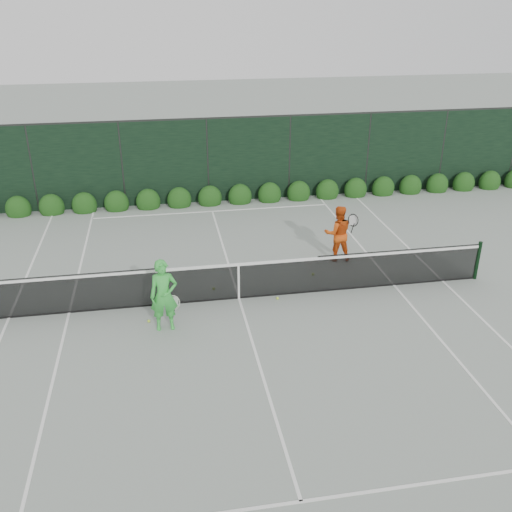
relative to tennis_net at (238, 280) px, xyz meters
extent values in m
plane|color=gray|center=(0.02, 0.00, -0.53)|extent=(80.00, 80.00, 0.00)
cylinder|color=black|center=(6.42, 0.00, 0.00)|extent=(0.10, 0.10, 1.07)
cube|color=black|center=(-4.18, 0.00, -0.02)|extent=(4.40, 0.01, 1.02)
cube|color=black|center=(0.02, 0.00, -0.05)|extent=(4.00, 0.01, 0.96)
cube|color=black|center=(4.22, 0.00, -0.02)|extent=(4.40, 0.01, 1.02)
cube|color=white|center=(0.02, 0.00, 0.41)|extent=(12.80, 0.03, 0.07)
cube|color=black|center=(0.02, 0.00, -0.51)|extent=(12.80, 0.02, 0.04)
cube|color=white|center=(0.02, 0.00, -0.07)|extent=(0.05, 0.03, 0.91)
imported|color=green|center=(-1.82, -1.09, 0.32)|extent=(0.63, 0.43, 1.70)
torus|color=beige|center=(-1.62, -0.99, 0.06)|extent=(0.30, 0.07, 0.30)
cylinder|color=black|center=(-1.62, -0.99, -0.18)|extent=(0.10, 0.03, 0.30)
imported|color=#D44C11|center=(3.13, 1.82, 0.28)|extent=(0.84, 0.68, 1.62)
torus|color=black|center=(3.48, 1.62, 0.73)|extent=(0.26, 0.20, 0.30)
cylinder|color=black|center=(3.48, 1.62, 0.49)|extent=(0.10, 0.03, 0.30)
cube|color=white|center=(-5.46, 0.00, -0.53)|extent=(0.06, 23.77, 0.01)
cube|color=white|center=(5.51, 0.00, -0.53)|extent=(0.06, 23.77, 0.01)
cube|color=white|center=(-4.09, 0.00, -0.53)|extent=(0.06, 23.77, 0.01)
cube|color=white|center=(4.14, 0.00, -0.53)|extent=(0.06, 23.77, 0.01)
cube|color=white|center=(0.02, 11.88, -0.53)|extent=(11.03, 0.06, 0.01)
cube|color=white|center=(0.02, 6.40, -0.53)|extent=(8.23, 0.06, 0.01)
cube|color=white|center=(0.02, -6.40, -0.53)|extent=(8.23, 0.06, 0.01)
cube|color=white|center=(0.02, 0.00, -0.53)|extent=(0.06, 12.80, 0.01)
cube|color=black|center=(0.02, 7.50, 0.97)|extent=(32.00, 0.06, 3.00)
cube|color=#262826|center=(0.02, 7.50, 2.50)|extent=(32.00, 0.06, 0.06)
cylinder|color=#262826|center=(-5.98, 7.50, 0.97)|extent=(0.08, 0.08, 3.00)
cylinder|color=#262826|center=(-2.98, 7.50, 0.97)|extent=(0.08, 0.08, 3.00)
cylinder|color=#262826|center=(0.02, 7.50, 0.97)|extent=(0.08, 0.08, 3.00)
cylinder|color=#262826|center=(3.02, 7.50, 0.97)|extent=(0.08, 0.08, 3.00)
cylinder|color=#262826|center=(6.02, 7.50, 0.97)|extent=(0.08, 0.08, 3.00)
cylinder|color=#262826|center=(9.02, 7.50, 0.97)|extent=(0.08, 0.08, 3.00)
ellipsoid|color=#133A10|center=(-6.58, 7.15, -0.30)|extent=(0.86, 0.65, 0.94)
ellipsoid|color=#133A10|center=(-5.48, 7.15, -0.30)|extent=(0.86, 0.65, 0.94)
ellipsoid|color=#133A10|center=(-4.38, 7.15, -0.30)|extent=(0.86, 0.65, 0.94)
ellipsoid|color=#133A10|center=(-3.28, 7.15, -0.30)|extent=(0.86, 0.65, 0.94)
ellipsoid|color=#133A10|center=(-2.18, 7.15, -0.30)|extent=(0.86, 0.65, 0.94)
ellipsoid|color=#133A10|center=(-1.08, 7.15, -0.30)|extent=(0.86, 0.65, 0.94)
ellipsoid|color=#133A10|center=(0.02, 7.15, -0.30)|extent=(0.86, 0.65, 0.94)
ellipsoid|color=#133A10|center=(1.12, 7.15, -0.30)|extent=(0.86, 0.65, 0.94)
ellipsoid|color=#133A10|center=(2.22, 7.15, -0.30)|extent=(0.86, 0.65, 0.94)
ellipsoid|color=#133A10|center=(3.32, 7.15, -0.30)|extent=(0.86, 0.65, 0.94)
ellipsoid|color=#133A10|center=(4.42, 7.15, -0.30)|extent=(0.86, 0.65, 0.94)
ellipsoid|color=#133A10|center=(5.52, 7.15, -0.30)|extent=(0.86, 0.65, 0.94)
ellipsoid|color=#133A10|center=(6.62, 7.15, -0.30)|extent=(0.86, 0.65, 0.94)
ellipsoid|color=#133A10|center=(7.72, 7.15, -0.30)|extent=(0.86, 0.65, 0.94)
ellipsoid|color=#133A10|center=(8.82, 7.15, -0.30)|extent=(0.86, 0.65, 0.94)
ellipsoid|color=#133A10|center=(9.92, 7.15, -0.30)|extent=(0.86, 0.65, 0.94)
ellipsoid|color=#133A10|center=(11.02, 7.15, -0.30)|extent=(0.86, 0.65, 0.94)
sphere|color=#C2ED34|center=(0.97, -0.21, -0.50)|extent=(0.07, 0.07, 0.07)
sphere|color=#C2ED34|center=(2.20, 0.93, -0.50)|extent=(0.07, 0.07, 0.07)
sphere|color=#C2ED34|center=(-0.55, 0.57, -0.50)|extent=(0.07, 0.07, 0.07)
sphere|color=#C2ED34|center=(-2.21, -0.76, -0.50)|extent=(0.07, 0.07, 0.07)
camera|label=1|loc=(-1.72, -12.42, 6.42)|focal=40.00mm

